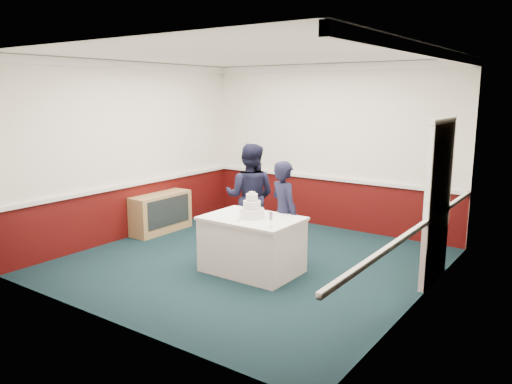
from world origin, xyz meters
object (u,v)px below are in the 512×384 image
Objects in this scene: wedding_cake at (252,209)px; person_woman at (284,213)px; cake_table at (252,244)px; sideboard at (161,213)px; cake_knife at (242,220)px; champagne_flute at (271,217)px; person_man at (250,197)px.

person_woman reaches higher than wedding_cake.
sideboard is at bearing 164.13° from cake_table.
wedding_cake is 0.23m from cake_knife.
wedding_cake is 1.78× the size of champagne_flute.
champagne_flute is (0.53, -0.08, 0.14)m from cake_knife.
cake_table is at bearing -15.87° from sideboard.
wedding_cake is 0.57m from champagne_flute.
cake_table is (2.55, -0.72, 0.05)m from sideboard.
cake_table reaches higher than sideboard.
sideboard is 3.26m from champagne_flute.
champagne_flute reaches higher than cake_knife.
champagne_flute is 0.13× the size of person_woman.
champagne_flute is at bearing -18.24° from sideboard.
person_man is (-1.16, 1.15, -0.08)m from champagne_flute.
champagne_flute is at bearing -18.47° from cake_knife.
wedding_cake is at bearing 105.99° from person_man.
wedding_cake is at bearing 96.86° from person_woman.
champagne_flute is 0.88m from person_woman.
champagne_flute is at bearing -29.25° from wedding_cake.
person_man is (1.88, 0.15, 0.50)m from sideboard.
person_man is at bearing 110.70° from cake_knife.
sideboard is 5.85× the size of champagne_flute.
person_man reaches higher than person_woman.
cake_knife is (2.52, -0.92, 0.44)m from sideboard.
wedding_cake is at bearing -15.87° from sideboard.
cake_knife is 1.25m from person_man.
wedding_cake reaches higher than cake_table.
champagne_flute is (0.50, -0.28, 0.53)m from cake_table.
wedding_cake is at bearing 150.75° from champagne_flute.
person_woman is (0.86, -0.34, -0.08)m from person_man.
cake_knife is at bearing 99.89° from person_woman.
cake_table is 0.86× the size of person_woman.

